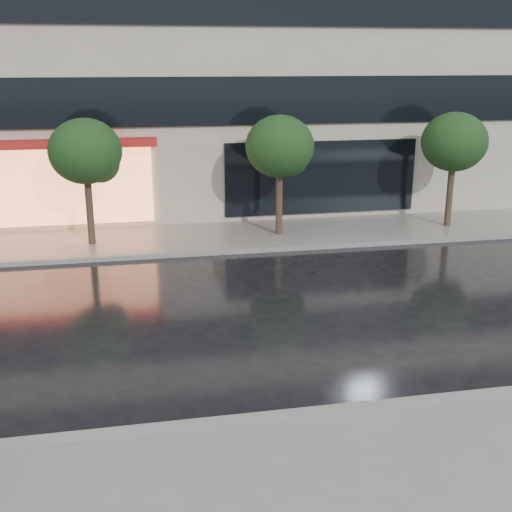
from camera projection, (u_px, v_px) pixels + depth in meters
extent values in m
plane|color=black|center=(241.00, 394.00, 11.28)|extent=(120.00, 120.00, 0.00)
cube|color=slate|center=(187.00, 238.00, 20.88)|extent=(60.00, 3.50, 0.12)
cube|color=gray|center=(251.00, 421.00, 10.32)|extent=(60.00, 0.25, 0.14)
cube|color=gray|center=(193.00, 253.00, 19.24)|extent=(60.00, 0.25, 0.14)
cube|color=black|center=(179.00, 102.00, 21.22)|extent=(28.00, 0.12, 1.60)
cube|color=#FF8C59|center=(61.00, 187.00, 21.26)|extent=(6.00, 0.10, 2.60)
cube|color=#B31B1C|center=(56.00, 144.00, 20.53)|extent=(6.40, 0.70, 0.25)
cube|color=black|center=(321.00, 177.00, 22.93)|extent=(7.00, 0.10, 2.60)
cylinder|color=#33261C|center=(90.00, 213.00, 19.79)|extent=(0.22, 0.22, 2.20)
ellipsoid|color=black|center=(85.00, 151.00, 19.23)|extent=(2.20, 2.20, 1.98)
sphere|color=black|center=(100.00, 163.00, 19.61)|extent=(1.20, 1.20, 1.20)
cylinder|color=#33261C|center=(279.00, 205.00, 20.89)|extent=(0.22, 0.22, 2.20)
ellipsoid|color=black|center=(280.00, 146.00, 20.33)|extent=(2.20, 2.20, 1.98)
sphere|color=black|center=(290.00, 158.00, 20.71)|extent=(1.20, 1.20, 1.20)
cylinder|color=#33261C|center=(449.00, 198.00, 21.99)|extent=(0.22, 0.22, 2.20)
ellipsoid|color=black|center=(454.00, 142.00, 21.44)|extent=(2.20, 2.20, 1.98)
sphere|color=black|center=(461.00, 153.00, 21.81)|extent=(1.20, 1.20, 1.20)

